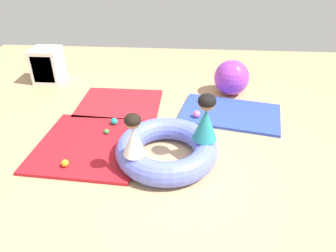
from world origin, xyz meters
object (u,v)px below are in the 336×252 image
object	(u,v)px
exercise_ball_large	(232,78)
child_in_white	(134,135)
play_ball_teal	(114,121)
play_ball_orange	(65,163)
play_ball_pink	(197,114)
inflatable_cushion	(167,149)
child_in_teal	(206,118)
storage_cube	(47,66)
play_ball_green	(107,132)

from	to	relation	value
exercise_ball_large	child_in_white	bearing A→B (deg)	-119.92
play_ball_teal	exercise_ball_large	size ratio (longest dim) A/B	0.16
play_ball_orange	play_ball_teal	bearing A→B (deg)	69.44
play_ball_orange	play_ball_pink	xyz separation A→B (m)	(1.40, 1.15, 0.01)
play_ball_pink	child_in_white	bearing A→B (deg)	-118.52
inflatable_cushion	play_ball_teal	world-z (taller)	inflatable_cushion
exercise_ball_large	play_ball_pink	bearing A→B (deg)	-121.79
child_in_teal	storage_cube	xyz separation A→B (m)	(-2.55, 1.94, -0.24)
inflatable_cushion	exercise_ball_large	world-z (taller)	exercise_ball_large
play_ball_teal	exercise_ball_large	bearing A→B (deg)	34.99
inflatable_cushion	storage_cube	bearing A→B (deg)	137.03
play_ball_orange	exercise_ball_large	distance (m)	2.78
child_in_white	child_in_teal	xyz separation A→B (m)	(0.71, 0.33, 0.03)
child_in_teal	play_ball_teal	bearing A→B (deg)	129.32
child_in_white	play_ball_green	distance (m)	0.93
child_in_white	play_ball_green	bearing A→B (deg)	-92.29
child_in_white	exercise_ball_large	distance (m)	2.34
play_ball_green	exercise_ball_large	size ratio (longest dim) A/B	0.11
child_in_teal	inflatable_cushion	bearing A→B (deg)	163.48
play_ball_orange	exercise_ball_large	xyz separation A→B (m)	(1.92, 2.00, 0.19)
play_ball_orange	storage_cube	world-z (taller)	storage_cube
inflatable_cushion	play_ball_teal	bearing A→B (deg)	139.35
child_in_teal	play_ball_green	distance (m)	1.31
play_ball_teal	storage_cube	world-z (taller)	storage_cube
play_ball_green	play_ball_teal	distance (m)	0.23
child_in_teal	storage_cube	bearing A→B (deg)	118.79
play_ball_teal	child_in_teal	bearing A→B (deg)	-26.78
child_in_white	child_in_teal	distance (m)	0.78
play_ball_pink	play_ball_green	bearing A→B (deg)	-156.14
play_ball_orange	play_ball_teal	world-z (taller)	play_ball_teal
inflatable_cushion	play_ball_orange	xyz separation A→B (m)	(-1.06, -0.26, -0.05)
play_ball_orange	storage_cube	distance (m)	2.51
play_ball_orange	play_ball_green	world-z (taller)	play_ball_orange
child_in_white	exercise_ball_large	xyz separation A→B (m)	(1.16, 2.02, -0.22)
play_ball_pink	storage_cube	size ratio (longest dim) A/B	0.18
inflatable_cushion	storage_cube	size ratio (longest dim) A/B	2.00
play_ball_teal	storage_cube	size ratio (longest dim) A/B	0.16
play_ball_pink	exercise_ball_large	xyz separation A→B (m)	(0.53, 0.85, 0.18)
child_in_white	play_ball_pink	bearing A→B (deg)	-155.85
child_in_teal	play_ball_orange	xyz separation A→B (m)	(-1.47, -0.32, -0.44)
child_in_white	storage_cube	size ratio (longest dim) A/B	0.82
play_ball_orange	child_in_white	bearing A→B (deg)	-1.23
child_in_teal	play_ball_orange	world-z (taller)	child_in_teal
child_in_white	play_ball_green	world-z (taller)	child_in_white
inflatable_cushion	play_ball_orange	size ratio (longest dim) A/B	13.59
inflatable_cushion	play_ball_pink	size ratio (longest dim) A/B	11.45
storage_cube	exercise_ball_large	bearing A→B (deg)	-4.90
inflatable_cushion	child_in_teal	world-z (taller)	child_in_teal
child_in_white	play_ball_teal	size ratio (longest dim) A/B	5.21
inflatable_cushion	play_ball_pink	bearing A→B (deg)	69.40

